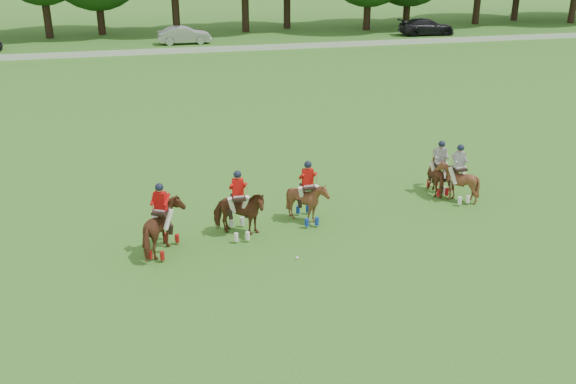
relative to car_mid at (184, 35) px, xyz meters
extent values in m
plane|color=#33661D|center=(-0.29, -42.50, -0.75)|extent=(180.00, 180.00, 0.00)
cylinder|color=black|center=(-11.92, 5.99, 1.57)|extent=(0.70, 0.70, 4.64)
cylinder|color=black|center=(-7.28, 7.02, 1.41)|extent=(0.70, 0.70, 4.31)
cylinder|color=black|center=(-0.33, 5.50, 1.87)|extent=(0.70, 0.70, 5.24)
cylinder|color=black|center=(6.33, 5.74, 1.84)|extent=(0.70, 0.70, 5.19)
cylinder|color=black|center=(10.77, 7.12, 1.49)|extent=(0.70, 0.70, 4.48)
cylinder|color=black|center=(18.24, 4.32, 1.36)|extent=(0.70, 0.70, 4.21)
cylinder|color=black|center=(22.96, 5.67, 1.29)|extent=(0.70, 0.70, 4.07)
cylinder|color=black|center=(30.87, 5.88, 1.65)|extent=(0.70, 0.70, 4.79)
cube|color=white|center=(-0.29, -4.50, -0.53)|extent=(120.00, 0.10, 0.44)
imported|color=#ACACB1|center=(0.00, 0.00, 0.00)|extent=(4.59, 1.71, 1.50)
imported|color=black|center=(22.69, 0.00, 0.01)|extent=(5.32, 2.31, 1.53)
imported|color=#542816|center=(-3.49, -39.03, 0.08)|extent=(1.64, 2.15, 1.65)
cube|color=black|center=(-3.49, -39.03, 0.68)|extent=(0.64, 0.69, 0.08)
cylinder|color=tan|center=(-3.76, -38.90, 0.60)|extent=(0.12, 0.20, 1.29)
imported|color=#542816|center=(-0.99, -38.31, 0.04)|extent=(1.58, 1.35, 1.58)
cube|color=black|center=(-0.99, -38.31, 0.62)|extent=(0.44, 0.56, 0.08)
cylinder|color=tan|center=(-0.69, -38.31, 0.54)|extent=(0.03, 0.21, 1.29)
imported|color=#542816|center=(1.50, -37.76, 0.00)|extent=(1.27, 1.42, 1.51)
cube|color=black|center=(1.50, -37.76, 0.56)|extent=(0.46, 0.58, 0.08)
cylinder|color=tan|center=(1.80, -37.74, 0.48)|extent=(0.04, 0.21, 1.29)
imported|color=#542816|center=(7.07, -36.34, -0.07)|extent=(0.80, 1.65, 1.37)
cube|color=black|center=(7.07, -36.34, 0.43)|extent=(0.46, 0.58, 0.08)
cylinder|color=tan|center=(6.77, -36.33, 0.35)|extent=(0.04, 0.21, 1.29)
imported|color=#542816|center=(7.43, -37.16, -0.01)|extent=(1.34, 1.47, 1.47)
cube|color=black|center=(7.43, -37.16, 0.52)|extent=(0.51, 0.61, 0.08)
cylinder|color=tan|center=(7.13, -37.19, 0.44)|extent=(0.06, 0.21, 1.29)
sphere|color=white|center=(0.51, -40.38, -0.70)|extent=(0.09, 0.09, 0.09)
camera|label=1|loc=(-3.61, -57.49, 8.83)|focal=40.00mm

